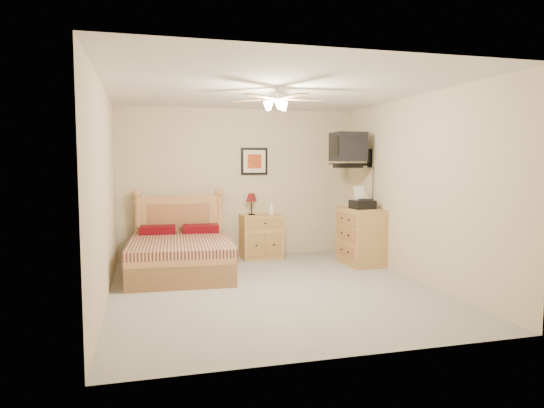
% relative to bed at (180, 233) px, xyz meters
% --- Properties ---
extents(floor, '(4.50, 4.50, 0.00)m').
position_rel_bed_xyz_m(floor, '(1.07, -1.12, -0.60)').
color(floor, gray).
rests_on(floor, ground).
extents(ceiling, '(4.00, 4.50, 0.04)m').
position_rel_bed_xyz_m(ceiling, '(1.07, -1.12, 1.90)').
color(ceiling, white).
rests_on(ceiling, ground).
extents(wall_back, '(4.00, 0.04, 2.50)m').
position_rel_bed_xyz_m(wall_back, '(1.07, 1.13, 0.65)').
color(wall_back, beige).
rests_on(wall_back, ground).
extents(wall_front, '(4.00, 0.04, 2.50)m').
position_rel_bed_xyz_m(wall_front, '(1.07, -3.37, 0.65)').
color(wall_front, beige).
rests_on(wall_front, ground).
extents(wall_left, '(0.04, 4.50, 2.50)m').
position_rel_bed_xyz_m(wall_left, '(-0.93, -1.12, 0.65)').
color(wall_left, beige).
rests_on(wall_left, ground).
extents(wall_right, '(0.04, 4.50, 2.50)m').
position_rel_bed_xyz_m(wall_right, '(3.07, -1.12, 0.65)').
color(wall_right, beige).
rests_on(wall_right, ground).
extents(bed, '(1.51, 1.92, 1.19)m').
position_rel_bed_xyz_m(bed, '(0.00, 0.00, 0.00)').
color(bed, '#B5784A').
rests_on(bed, ground).
extents(nightstand, '(0.67, 0.51, 0.73)m').
position_rel_bed_xyz_m(nightstand, '(1.41, 0.88, -0.23)').
color(nightstand, tan).
rests_on(nightstand, ground).
extents(table_lamp, '(0.23, 0.23, 0.36)m').
position_rel_bed_xyz_m(table_lamp, '(1.25, 0.94, 0.31)').
color(table_lamp, maroon).
rests_on(table_lamp, nightstand).
extents(lotion_bottle, '(0.11, 0.11, 0.22)m').
position_rel_bed_xyz_m(lotion_bottle, '(1.59, 0.91, 0.24)').
color(lotion_bottle, white).
rests_on(lotion_bottle, nightstand).
extents(framed_picture, '(0.46, 0.04, 0.46)m').
position_rel_bed_xyz_m(framed_picture, '(1.34, 1.11, 1.02)').
color(framed_picture, black).
rests_on(framed_picture, wall_back).
extents(dresser, '(0.54, 0.77, 0.89)m').
position_rel_bed_xyz_m(dresser, '(2.80, -0.05, -0.15)').
color(dresser, '#9D693A').
rests_on(dresser, ground).
extents(fax_machine, '(0.35, 0.37, 0.35)m').
position_rel_bed_xyz_m(fax_machine, '(2.78, -0.10, 0.46)').
color(fax_machine, black).
rests_on(fax_machine, dresser).
extents(magazine_lower, '(0.22, 0.27, 0.02)m').
position_rel_bed_xyz_m(magazine_lower, '(2.79, 0.25, 0.30)').
color(magazine_lower, beige).
rests_on(magazine_lower, dresser).
extents(magazine_upper, '(0.25, 0.32, 0.02)m').
position_rel_bed_xyz_m(magazine_upper, '(2.81, 0.25, 0.33)').
color(magazine_upper, gray).
rests_on(magazine_upper, magazine_lower).
extents(wall_tv, '(0.56, 0.46, 0.58)m').
position_rel_bed_xyz_m(wall_tv, '(2.82, 0.22, 1.21)').
color(wall_tv, black).
rests_on(wall_tv, wall_right).
extents(ceiling_fan, '(1.14, 1.14, 0.28)m').
position_rel_bed_xyz_m(ceiling_fan, '(1.07, -1.32, 1.76)').
color(ceiling_fan, white).
rests_on(ceiling_fan, ceiling).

